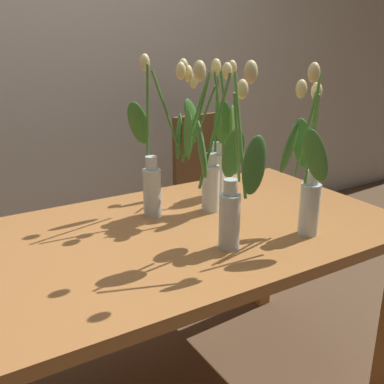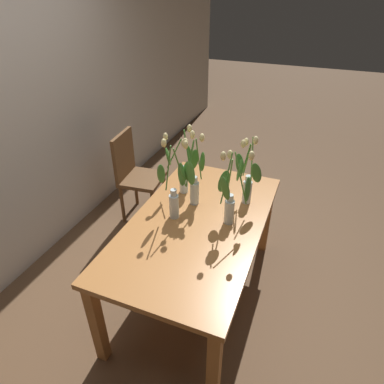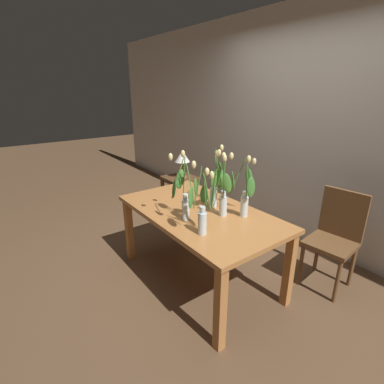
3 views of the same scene
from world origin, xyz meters
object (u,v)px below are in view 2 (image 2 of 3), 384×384
(tulip_vase_0, at_px, (194,180))
(tulip_vase_2, at_px, (184,169))
(tulip_vase_1, at_px, (231,198))
(tulip_vase_4, at_px, (173,193))
(dining_chair, at_px, (135,172))
(dining_table, at_px, (197,231))
(tulip_vase_3, at_px, (247,180))

(tulip_vase_0, bearing_deg, tulip_vase_2, 45.37)
(tulip_vase_1, bearing_deg, tulip_vase_4, 98.22)
(tulip_vase_1, relative_size, dining_chair, 0.63)
(tulip_vase_2, xyz_separation_m, tulip_vase_4, (-0.31, -0.05, -0.02))
(tulip_vase_1, bearing_deg, dining_table, 107.21)
(tulip_vase_1, xyz_separation_m, tulip_vase_2, (0.25, 0.45, -0.00))
(tulip_vase_4, bearing_deg, dining_table, -92.90)
(tulip_vase_2, bearing_deg, tulip_vase_3, -85.87)
(dining_table, distance_m, tulip_vase_1, 0.37)
(tulip_vase_1, distance_m, tulip_vase_2, 0.51)
(tulip_vase_3, xyz_separation_m, dining_chair, (0.44, 1.24, -0.42))
(tulip_vase_4, bearing_deg, tulip_vase_1, -81.78)
(tulip_vase_0, distance_m, tulip_vase_1, 0.34)
(dining_table, relative_size, tulip_vase_3, 2.79)
(dining_table, distance_m, tulip_vase_3, 0.52)
(tulip_vase_0, xyz_separation_m, tulip_vase_2, (0.13, 0.13, -0.00))
(tulip_vase_4, bearing_deg, tulip_vase_3, -51.25)
(tulip_vase_2, bearing_deg, tulip_vase_1, -119.57)
(tulip_vase_0, distance_m, tulip_vase_4, 0.20)
(dining_table, relative_size, tulip_vase_4, 2.73)
(tulip_vase_3, bearing_deg, tulip_vase_2, 94.13)
(tulip_vase_2, distance_m, tulip_vase_3, 0.49)
(tulip_vase_0, bearing_deg, dining_chair, 55.65)
(tulip_vase_0, distance_m, dining_chair, 1.16)
(tulip_vase_1, xyz_separation_m, dining_chair, (0.73, 1.20, -0.43))
(tulip_vase_3, height_order, dining_chair, tulip_vase_3)
(dining_table, xyz_separation_m, tulip_vase_1, (0.07, -0.21, 0.30))
(dining_table, height_order, tulip_vase_2, tulip_vase_2)
(tulip_vase_0, xyz_separation_m, tulip_vase_4, (-0.18, 0.08, -0.03))
(tulip_vase_3, distance_m, dining_chair, 1.38)
(tulip_vase_2, relative_size, tulip_vase_4, 0.97)
(tulip_vase_0, relative_size, tulip_vase_1, 0.96)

